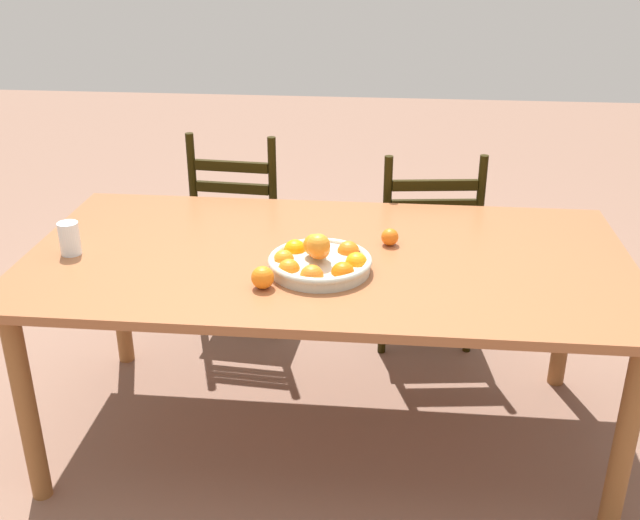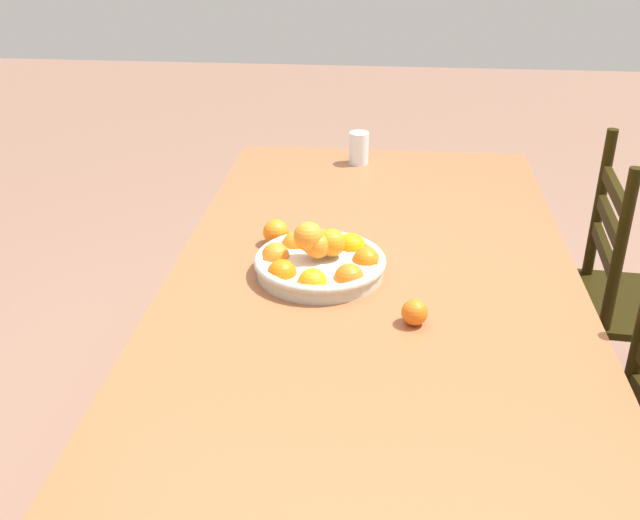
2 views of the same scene
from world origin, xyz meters
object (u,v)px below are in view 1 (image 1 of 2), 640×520
Objects in this scene: chair_near_window at (425,247)px; orange_loose_1 at (390,237)px; chair_by_cabinet at (243,234)px; drinking_glass at (70,238)px; dining_table at (327,274)px; fruit_bowl at (320,261)px; orange_loose_0 at (263,277)px.

chair_near_window is 0.78m from orange_loose_1.
chair_near_window is 0.96× the size of chair_by_cabinet.
drinking_glass is at bearing 27.68° from chair_near_window.
drinking_glass is (-1.25, -0.87, 0.36)m from chair_near_window.
chair_near_window is at bearing 64.61° from dining_table.
chair_near_window is 15.13× the size of orange_loose_1.
fruit_bowl reaches higher than orange_loose_0.
drinking_glass is (-0.41, -0.93, 0.35)m from chair_by_cabinet.
orange_loose_0 is at bearing -122.51° from dining_table.
orange_loose_0 is (-0.16, -0.14, -0.00)m from fruit_bowl.
chair_by_cabinet reaches higher than orange_loose_0.
chair_near_window is at bearing 67.37° from fruit_bowl.
drinking_glass is (-0.88, -0.08, 0.13)m from dining_table.
chair_near_window is 1.57m from drinking_glass.
dining_table is at bearing 57.49° from orange_loose_0.
orange_loose_0 is 0.63× the size of drinking_glass.
chair_near_window is at bearing 62.64° from orange_loose_0.
fruit_bowl is 0.33m from orange_loose_1.
dining_table is 0.26m from orange_loose_1.
drinking_glass is (-1.09, -0.18, 0.03)m from orange_loose_1.
chair_by_cabinet is at bearing 66.21° from drinking_glass.
fruit_bowl is 4.72× the size of orange_loose_0.
chair_by_cabinet is at bearing 114.89° from fruit_bowl.
orange_loose_1 is at bearing 25.22° from dining_table.
dining_table is at bearing 84.50° from fruit_bowl.
dining_table is at bearing -154.78° from orange_loose_1.
orange_loose_1 is (0.23, 0.24, -0.01)m from fruit_bowl.
chair_by_cabinet is 13.42× the size of orange_loose_0.
fruit_bowl reaches higher than orange_loose_1.
dining_table is at bearing 5.44° from drinking_glass.
orange_loose_0 is at bearing -135.80° from orange_loose_1.
orange_loose_0 is 0.55m from orange_loose_1.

